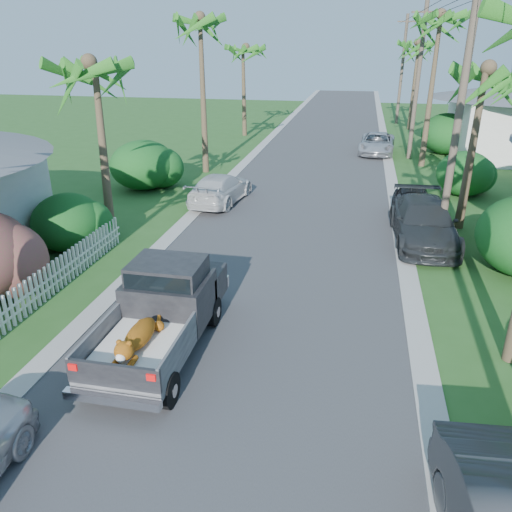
% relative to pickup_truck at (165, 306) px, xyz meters
% --- Properties ---
extents(road, '(8.00, 100.00, 0.02)m').
position_rel_pickup_truck_xyz_m(road, '(1.80, 20.08, -1.00)').
color(road, '#38383A').
rests_on(road, ground).
extents(curb_left, '(0.60, 100.00, 0.06)m').
position_rel_pickup_truck_xyz_m(curb_left, '(-2.50, 20.08, -0.98)').
color(curb_left, '#A5A39E').
rests_on(curb_left, ground).
extents(curb_right, '(0.60, 100.00, 0.06)m').
position_rel_pickup_truck_xyz_m(curb_right, '(6.10, 20.08, -0.98)').
color(curb_right, '#A5A39E').
rests_on(curb_right, ground).
extents(pickup_truck, '(1.98, 5.12, 2.06)m').
position_rel_pickup_truck_xyz_m(pickup_truck, '(0.00, 0.00, 0.00)').
color(pickup_truck, black).
rests_on(pickup_truck, ground).
extents(parked_car_rm, '(2.33, 5.32, 1.52)m').
position_rel_pickup_truck_xyz_m(parked_car_rm, '(6.80, 8.27, -0.25)').
color(parked_car_rm, '#2C2F31').
rests_on(parked_car_rm, ground).
extents(parked_car_rf, '(1.62, 3.99, 1.36)m').
position_rel_pickup_truck_xyz_m(parked_car_rf, '(6.61, 10.48, -0.33)').
color(parked_car_rf, black).
rests_on(parked_car_rf, ground).
extents(parked_car_rd, '(2.50, 4.86, 1.31)m').
position_rel_pickup_truck_xyz_m(parked_car_rd, '(5.40, 24.17, -0.35)').
color(parked_car_rd, '#B8BAC0').
rests_on(parked_car_rd, ground).
extents(parked_car_lf, '(2.32, 4.72, 1.32)m').
position_rel_pickup_truck_xyz_m(parked_car_lf, '(-1.80, 11.50, -0.35)').
color(parked_car_lf, silver).
rests_on(parked_car_lf, ground).
extents(palm_l_b, '(4.40, 4.40, 7.40)m').
position_rel_pickup_truck_xyz_m(palm_l_b, '(-5.00, 7.08, 5.14)').
color(palm_l_b, brown).
rests_on(palm_l_b, ground).
extents(palm_l_c, '(4.40, 4.40, 9.20)m').
position_rel_pickup_truck_xyz_m(palm_l_c, '(-4.20, 17.08, 6.90)').
color(palm_l_c, brown).
rests_on(palm_l_c, ground).
extents(palm_l_d, '(4.40, 4.40, 7.70)m').
position_rel_pickup_truck_xyz_m(palm_l_d, '(-4.70, 29.08, 5.43)').
color(palm_l_d, brown).
rests_on(palm_l_d, ground).
extents(palm_r_b, '(4.40, 4.40, 7.20)m').
position_rel_pickup_truck_xyz_m(palm_r_b, '(8.40, 10.08, 4.94)').
color(palm_r_b, brown).
rests_on(palm_r_b, ground).
extents(palm_r_c, '(4.40, 4.40, 9.40)m').
position_rel_pickup_truck_xyz_m(palm_r_c, '(8.00, 21.08, 7.10)').
color(palm_r_c, brown).
rests_on(palm_r_c, ground).
extents(palm_r_d, '(4.40, 4.40, 8.00)m').
position_rel_pickup_truck_xyz_m(palm_r_d, '(8.30, 35.08, 5.73)').
color(palm_r_d, brown).
rests_on(palm_r_d, ground).
extents(shrub_l_c, '(2.40, 2.64, 2.00)m').
position_rel_pickup_truck_xyz_m(shrub_l_c, '(-5.60, 5.08, -0.01)').
color(shrub_l_c, '#144618').
rests_on(shrub_l_c, ground).
extents(shrub_l_d, '(3.20, 3.52, 2.40)m').
position_rel_pickup_truck_xyz_m(shrub_l_d, '(-6.20, 13.08, 0.19)').
color(shrub_l_d, '#144618').
rests_on(shrub_l_d, ground).
extents(shrub_r_c, '(2.60, 2.86, 2.10)m').
position_rel_pickup_truck_xyz_m(shrub_r_c, '(9.30, 15.08, 0.04)').
color(shrub_r_c, '#144618').
rests_on(shrub_r_c, ground).
extents(shrub_r_d, '(3.20, 3.52, 2.60)m').
position_rel_pickup_truck_xyz_m(shrub_r_d, '(9.80, 25.08, 0.29)').
color(shrub_r_d, '#144618').
rests_on(shrub_r_d, ground).
extents(picket_fence, '(0.10, 11.00, 1.00)m').
position_rel_pickup_truck_xyz_m(picket_fence, '(-4.20, 0.58, -0.51)').
color(picket_fence, white).
rests_on(picket_fence, ground).
extents(utility_pole_b, '(1.60, 0.26, 9.00)m').
position_rel_pickup_truck_xyz_m(utility_pole_b, '(7.40, 8.08, 3.59)').
color(utility_pole_b, brown).
rests_on(utility_pole_b, ground).
extents(utility_pole_c, '(1.60, 0.26, 9.00)m').
position_rel_pickup_truck_xyz_m(utility_pole_c, '(7.40, 23.08, 3.59)').
color(utility_pole_c, brown).
rests_on(utility_pole_c, ground).
extents(utility_pole_d, '(1.60, 0.26, 9.00)m').
position_rel_pickup_truck_xyz_m(utility_pole_d, '(7.40, 38.08, 3.59)').
color(utility_pole_d, brown).
rests_on(utility_pole_d, ground).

